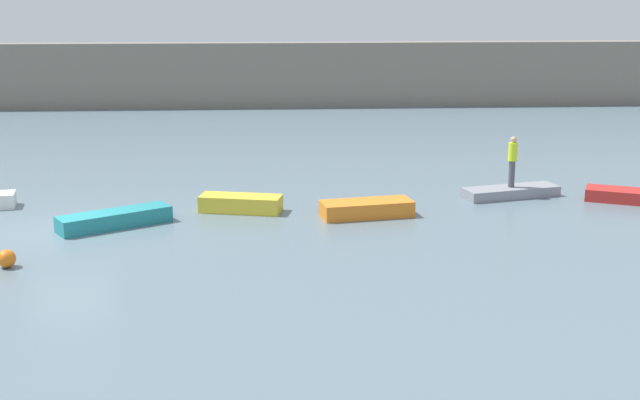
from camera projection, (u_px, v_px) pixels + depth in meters
name	position (u px, v px, depth m)	size (l,w,h in m)	color
ground_plane	(66.00, 232.00, 26.41)	(120.00, 120.00, 0.00)	slate
embankment_wall	(165.00, 75.00, 51.90)	(80.00, 1.20, 3.84)	gray
rowboat_teal	(115.00, 219.00, 26.91)	(3.50, 0.91, 0.50)	teal
rowboat_yellow	(241.00, 204.00, 28.70)	(2.66, 0.94, 0.54)	gold
rowboat_orange	(367.00, 209.00, 28.12)	(2.94, 1.09, 0.51)	orange
rowboat_grey	(511.00, 192.00, 30.66)	(3.43, 1.00, 0.36)	gray
rowboat_red	(625.00, 196.00, 30.00)	(2.62, 1.05, 0.43)	red
person_hiviz_shirt	(512.00, 159.00, 30.38)	(0.32, 0.32, 1.80)	#4C4C56
mooring_buoy	(7.00, 259.00, 23.09)	(0.49, 0.49, 0.49)	orange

